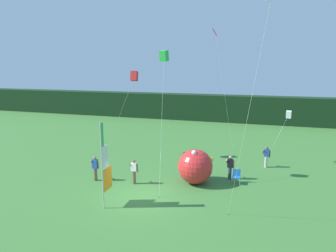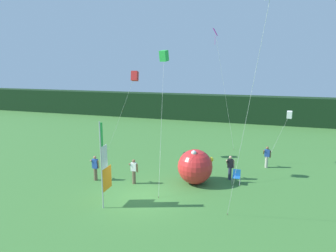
# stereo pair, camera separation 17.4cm
# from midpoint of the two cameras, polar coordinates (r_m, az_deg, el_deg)

# --- Properties ---
(ground_plane) EXTENTS (120.00, 120.00, 0.00)m
(ground_plane) POSITION_cam_midpoint_polar(r_m,az_deg,el_deg) (17.67, -4.58, -13.33)
(ground_plane) COLOR #3D7533
(distant_treeline) EXTENTS (80.00, 2.40, 3.49)m
(distant_treeline) POSITION_cam_midpoint_polar(r_m,az_deg,el_deg) (40.94, 8.70, 3.46)
(distant_treeline) COLOR black
(distant_treeline) RESTS_ON ground
(banner_flag) EXTENTS (0.06, 1.03, 4.67)m
(banner_flag) POSITION_cam_midpoint_polar(r_m,az_deg,el_deg) (16.12, -11.74, -7.46)
(banner_flag) COLOR #B7B7BC
(banner_flag) RESTS_ON ground
(person_near_banner) EXTENTS (0.55, 0.48, 1.61)m
(person_near_banner) POSITION_cam_midpoint_polar(r_m,az_deg,el_deg) (20.23, 12.01, -7.64)
(person_near_banner) COLOR #2D334C
(person_near_banner) RESTS_ON ground
(person_mid_field) EXTENTS (0.55, 0.48, 1.59)m
(person_mid_field) POSITION_cam_midpoint_polar(r_m,az_deg,el_deg) (23.19, 18.54, -5.53)
(person_mid_field) COLOR #B7B2A3
(person_mid_field) RESTS_ON ground
(person_far_left) EXTENTS (0.55, 0.48, 1.60)m
(person_far_left) POSITION_cam_midpoint_polar(r_m,az_deg,el_deg) (19.25, -6.27, -8.48)
(person_far_left) COLOR brown
(person_far_left) RESTS_ON ground
(person_far_right) EXTENTS (0.55, 0.48, 1.65)m
(person_far_right) POSITION_cam_midpoint_polar(r_m,az_deg,el_deg) (20.20, -13.45, -7.68)
(person_far_right) COLOR brown
(person_far_right) RESTS_ON ground
(inflatable_balloon) EXTENTS (2.21, 2.21, 2.29)m
(inflatable_balloon) POSITION_cam_midpoint_polar(r_m,az_deg,el_deg) (19.18, 5.44, -7.71)
(inflatable_balloon) COLOR red
(inflatable_balloon) RESTS_ON ground
(folding_chair) EXTENTS (0.51, 0.51, 0.89)m
(folding_chair) POSITION_cam_midpoint_polar(r_m,az_deg,el_deg) (19.79, 13.17, -9.20)
(folding_chair) COLOR #BCBCC1
(folding_chair) RESTS_ON ground
(kite_magenta_diamond_0) EXTENTS (2.13, 0.66, 10.43)m
(kite_magenta_diamond_0) POSITION_cam_midpoint_polar(r_m,az_deg,el_deg) (26.28, 9.54, 15.16)
(kite_magenta_diamond_0) COLOR brown
(kite_magenta_diamond_0) RESTS_ON ground
(kite_white_box_1) EXTENTS (1.72, 1.02, 4.07)m
(kite_white_box_1) POSITION_cam_midpoint_polar(r_m,az_deg,el_deg) (24.11, 22.33, 1.96)
(kite_white_box_1) COLOR brown
(kite_white_box_1) RESTS_ON ground
(kite_green_box_3) EXTENTS (0.94, 3.40, 8.34)m
(kite_green_box_3) POSITION_cam_midpoint_polar(r_m,az_deg,el_deg) (18.97, -0.51, 13.10)
(kite_green_box_3) COLOR brown
(kite_green_box_3) RESTS_ON ground
(kite_red_box_4) EXTENTS (3.63, 1.65, 7.00)m
(kite_red_box_4) POSITION_cam_midpoint_polar(r_m,az_deg,el_deg) (23.52, -6.17, 9.40)
(kite_red_box_4) COLOR brown
(kite_red_box_4) RESTS_ON ground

